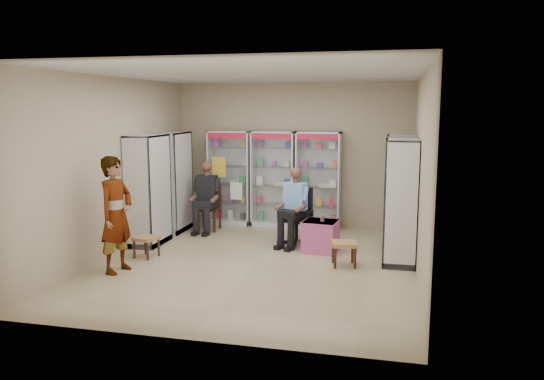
% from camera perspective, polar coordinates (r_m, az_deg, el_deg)
% --- Properties ---
extents(floor, '(6.00, 6.00, 0.00)m').
position_cam_1_polar(floor, '(8.70, -1.58, -7.75)').
color(floor, tan).
rests_on(floor, ground).
extents(room_shell, '(5.02, 6.02, 3.01)m').
position_cam_1_polar(room_shell, '(8.35, -1.64, 5.31)').
color(room_shell, tan).
rests_on(room_shell, ground).
extents(cabinet_back_left, '(0.90, 0.50, 2.00)m').
position_cam_1_polar(cabinet_back_left, '(11.42, -4.46, 1.34)').
color(cabinet_back_left, silver).
rests_on(cabinet_back_left, floor).
extents(cabinet_back_mid, '(0.90, 0.50, 2.00)m').
position_cam_1_polar(cabinet_back_mid, '(11.17, 0.19, 1.21)').
color(cabinet_back_mid, '#A0A3A7').
rests_on(cabinet_back_mid, floor).
extents(cabinet_back_right, '(0.90, 0.50, 2.00)m').
position_cam_1_polar(cabinet_back_right, '(11.00, 5.02, 1.05)').
color(cabinet_back_right, '#9EA1A5').
rests_on(cabinet_back_right, floor).
extents(cabinet_right_far, '(0.90, 0.50, 2.00)m').
position_cam_1_polar(cabinet_right_far, '(9.78, 13.58, -0.13)').
color(cabinet_right_far, '#B7BABF').
rests_on(cabinet_right_far, floor).
extents(cabinet_right_near, '(0.90, 0.50, 2.00)m').
position_cam_1_polar(cabinet_right_near, '(8.69, 13.63, -1.23)').
color(cabinet_right_near, '#ADAFB5').
rests_on(cabinet_right_near, floor).
extents(cabinet_left_far, '(0.90, 0.50, 2.00)m').
position_cam_1_polar(cabinet_left_far, '(10.88, -10.62, 0.85)').
color(cabinet_left_far, silver).
rests_on(cabinet_left_far, floor).
extents(cabinet_left_near, '(0.90, 0.50, 2.00)m').
position_cam_1_polar(cabinet_left_near, '(9.89, -13.16, -0.02)').
color(cabinet_left_near, silver).
rests_on(cabinet_left_near, floor).
extents(wooden_chair, '(0.42, 0.42, 0.94)m').
position_cam_1_polar(wooden_chair, '(10.90, -6.84, -1.87)').
color(wooden_chair, black).
rests_on(wooden_chair, floor).
extents(seated_customer, '(0.44, 0.60, 1.34)m').
position_cam_1_polar(seated_customer, '(10.82, -6.95, -0.88)').
color(seated_customer, black).
rests_on(seated_customer, floor).
extents(office_chair, '(0.73, 0.73, 1.05)m').
position_cam_1_polar(office_chair, '(9.69, 2.66, -2.83)').
color(office_chair, black).
rests_on(office_chair, floor).
extents(seated_shopkeeper, '(0.62, 0.72, 1.34)m').
position_cam_1_polar(seated_shopkeeper, '(9.61, 2.61, -2.05)').
color(seated_shopkeeper, '#7398E4').
rests_on(seated_shopkeeper, floor).
extents(pink_trunk, '(0.63, 0.61, 0.54)m').
position_cam_1_polar(pink_trunk, '(9.30, 5.25, -4.97)').
color(pink_trunk, '#BF4C95').
rests_on(pink_trunk, floor).
extents(tea_glass, '(0.07, 0.07, 0.10)m').
position_cam_1_polar(tea_glass, '(9.20, 5.44, -3.06)').
color(tea_glass, '#5C2B07').
rests_on(tea_glass, pink_trunk).
extents(woven_stool_a, '(0.46, 0.46, 0.39)m').
position_cam_1_polar(woven_stool_a, '(8.52, 7.74, -6.82)').
color(woven_stool_a, olive).
rests_on(woven_stool_a, floor).
extents(woven_stool_b, '(0.43, 0.43, 0.35)m').
position_cam_1_polar(woven_stool_b, '(9.17, -13.35, -5.97)').
color(woven_stool_b, '#A57045').
rests_on(woven_stool_b, floor).
extents(standing_man, '(0.53, 0.71, 1.77)m').
position_cam_1_polar(standing_man, '(8.34, -16.42, -2.56)').
color(standing_man, gray).
rests_on(standing_man, floor).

